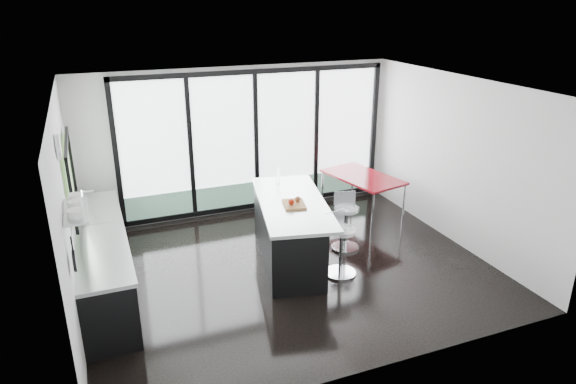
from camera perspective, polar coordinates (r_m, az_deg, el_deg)
name	(u,v)px	position (r m, az deg, el deg)	size (l,w,h in m)	color
floor	(289,268)	(8.07, 0.13, -8.46)	(6.00, 5.00, 0.00)	black
ceiling	(289,87)	(7.13, 0.15, 11.56)	(6.00, 5.00, 0.00)	white
wall_back	(254,147)	(9.83, -3.75, 4.98)	(6.00, 0.09, 2.80)	silver
wall_front	(379,260)	(5.44, 10.04, -7.45)	(6.00, 0.00, 2.80)	silver
wall_left	(68,194)	(7.22, -23.21, -0.23)	(0.26, 5.00, 2.80)	silver
wall_right	(457,161)	(8.99, 18.22, 3.29)	(0.00, 5.00, 2.80)	silver
counter_cabinets	(103,261)	(7.76, -19.84, -7.20)	(0.69, 3.24, 1.36)	black
island	(287,230)	(8.15, -0.07, -4.21)	(1.50, 2.56, 1.28)	black
bar_stool_near	(341,252)	(7.78, 5.91, -6.60)	(0.48, 0.48, 0.76)	silver
bar_stool_far	(346,228)	(8.57, 6.43, -3.99)	(0.46, 0.46, 0.74)	silver
red_table	(362,196)	(9.84, 8.19, -0.47)	(0.88, 1.53, 0.82)	maroon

